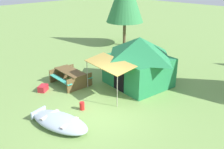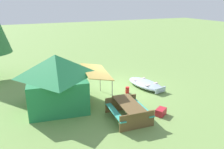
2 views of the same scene
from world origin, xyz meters
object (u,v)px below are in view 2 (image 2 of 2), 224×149
(beached_rowboat, at_px, (146,84))
(fuel_can, at_px, (127,90))
(canvas_cabin_tent, at_px, (57,80))
(picnic_table, at_px, (128,109))
(cooler_box, at_px, (161,112))

(beached_rowboat, height_order, fuel_can, beached_rowboat)
(beached_rowboat, distance_m, canvas_cabin_tent, 5.30)
(beached_rowboat, relative_size, canvas_cabin_tent, 0.66)
(canvas_cabin_tent, distance_m, picnic_table, 3.67)
(picnic_table, height_order, cooler_box, picnic_table)
(beached_rowboat, relative_size, picnic_table, 1.38)
(canvas_cabin_tent, relative_size, cooler_box, 8.00)
(picnic_table, distance_m, fuel_can, 2.87)
(beached_rowboat, distance_m, fuel_can, 1.45)
(fuel_can, bearing_deg, beached_rowboat, -75.46)
(cooler_box, bearing_deg, canvas_cabin_tent, 54.39)
(canvas_cabin_tent, height_order, picnic_table, canvas_cabin_tent)
(picnic_table, bearing_deg, fuel_can, -26.88)
(canvas_cabin_tent, bearing_deg, fuel_can, -90.36)
(canvas_cabin_tent, relative_size, picnic_table, 2.10)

